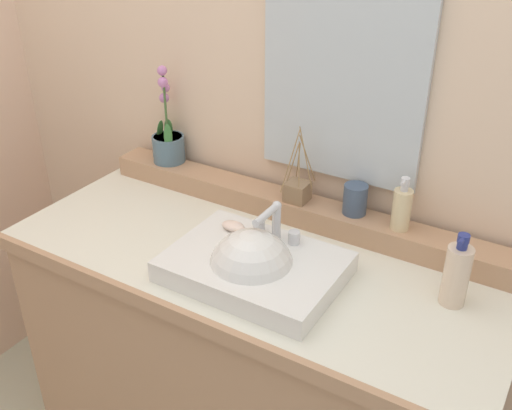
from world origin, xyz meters
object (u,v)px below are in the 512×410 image
Objects in this scene: tumbler_cup at (355,199)px; reed_diffuser at (297,190)px; soap_bar at (234,226)px; lotion_bottle at (456,274)px; sink_basin at (253,269)px; soap_dispenser at (402,208)px; potted_plant at (168,141)px.

tumbler_cup is 0.18m from reed_diffuser.
lotion_bottle is at bearing 6.69° from soap_bar.
sink_basin is 6.38× the size of soap_bar.
soap_bar is 0.36m from tumbler_cup.
reed_diffuser is (0.08, 0.23, 0.03)m from soap_bar.
soap_bar is 0.45× the size of soap_dispenser.
reed_diffuser is at bearing -174.12° from tumbler_cup.
potted_plant is 1.42× the size of reed_diffuser.
potted_plant is at bearing 149.43° from soap_bar.
lotion_bottle reaches higher than soap_bar.
reed_diffuser reaches higher than soap_bar.
lotion_bottle is (0.52, -0.16, -0.02)m from reed_diffuser.
reed_diffuser is at bearing 162.89° from lotion_bottle.
potted_plant is 0.83m from soap_dispenser.
potted_plant reaches higher than soap_bar.
soap_dispenser is at bearing 30.34° from soap_bar.
soap_bar is at bearing 141.44° from sink_basin.
tumbler_cup is at bearing 152.43° from lotion_bottle.
potted_plant is 0.69m from tumbler_cup.
reed_diffuser is 0.54m from lotion_bottle.
reed_diffuser is at bearing 71.06° from soap_bar.
sink_basin is 1.87× the size of reed_diffuser.
sink_basin is at bearing -32.48° from potted_plant.
soap_dispenser is 0.26m from lotion_bottle.
tumbler_cup is (0.13, 0.35, 0.08)m from sink_basin.
soap_dispenser is at bearing 140.70° from lotion_bottle.
potted_plant is at bearing 177.20° from reed_diffuser.
tumbler_cup is 0.39m from lotion_bottle.
soap_dispenser is (0.83, -0.02, -0.01)m from potted_plant.
sink_basin is 0.51m from lotion_bottle.
reed_diffuser is (0.51, -0.02, -0.04)m from potted_plant.
tumbler_cup is 0.38× the size of reed_diffuser.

